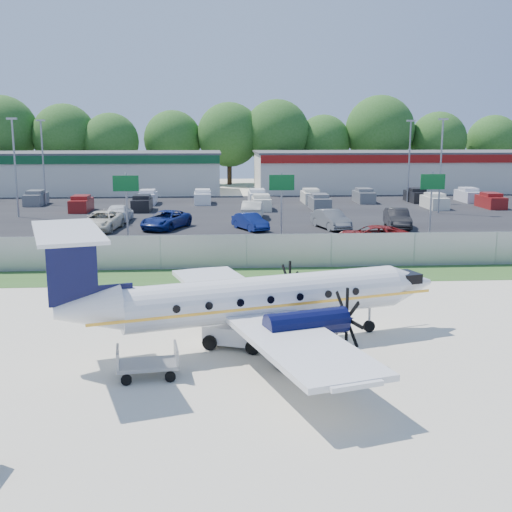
{
  "coord_description": "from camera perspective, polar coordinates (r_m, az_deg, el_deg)",
  "views": [
    {
      "loc": [
        -1.97,
        -22.71,
        7.94
      ],
      "look_at": [
        0.0,
        6.0,
        2.3
      ],
      "focal_mm": 45.0,
      "sensor_mm": 36.0,
      "label": 1
    }
  ],
  "objects": [
    {
      "name": "ground",
      "position": [
        24.14,
        0.99,
        -8.12
      ],
      "size": [
        170.0,
        170.0,
        0.0
      ],
      "primitive_type": "plane",
      "color": "beige",
      "rests_on": "ground"
    },
    {
      "name": "grass_verge",
      "position": [
        35.66,
        -0.66,
        -1.76
      ],
      "size": [
        170.0,
        4.0,
        0.02
      ],
      "primitive_type": "cube",
      "color": "#2D561E",
      "rests_on": "ground"
    },
    {
      "name": "access_road",
      "position": [
        42.5,
        -1.2,
        0.34
      ],
      "size": [
        170.0,
        8.0,
        0.02
      ],
      "primitive_type": "cube",
      "color": "black",
      "rests_on": "ground"
    },
    {
      "name": "parking_lot",
      "position": [
        63.24,
        -2.12,
        3.88
      ],
      "size": [
        170.0,
        32.0,
        0.02
      ],
      "primitive_type": "cube",
      "color": "black",
      "rests_on": "ground"
    },
    {
      "name": "perimeter_fence",
      "position": [
        37.41,
        -0.84,
        0.4
      ],
      "size": [
        120.0,
        0.06,
        1.99
      ],
      "color": "gray",
      "rests_on": "ground"
    },
    {
      "name": "building_west",
      "position": [
        87.67,
        -18.62,
        7.05
      ],
      "size": [
        46.4,
        12.4,
        5.24
      ],
      "color": "silver",
      "rests_on": "ground"
    },
    {
      "name": "building_east",
      "position": [
        89.35,
        14.44,
        7.34
      ],
      "size": [
        44.4,
        12.4,
        5.24
      ],
      "color": "silver",
      "rests_on": "ground"
    },
    {
      "name": "sign_left",
      "position": [
        46.22,
        -11.46,
        5.5
      ],
      "size": [
        1.8,
        0.26,
        5.0
      ],
      "color": "gray",
      "rests_on": "ground"
    },
    {
      "name": "sign_mid",
      "position": [
        46.09,
        2.29,
        5.7
      ],
      "size": [
        1.8,
        0.26,
        5.0
      ],
      "color": "gray",
      "rests_on": "ground"
    },
    {
      "name": "sign_right",
      "position": [
        48.53,
        15.38,
        5.58
      ],
      "size": [
        1.8,
        0.26,
        5.0
      ],
      "color": "gray",
      "rests_on": "ground"
    },
    {
      "name": "light_pole_nw",
      "position": [
        63.39,
        -20.66,
        7.94
      ],
      "size": [
        0.9,
        0.35,
        9.09
      ],
      "color": "gray",
      "rests_on": "ground"
    },
    {
      "name": "light_pole_ne",
      "position": [
        64.62,
        16.12,
        8.26
      ],
      "size": [
        0.9,
        0.35,
        9.09
      ],
      "color": "gray",
      "rests_on": "ground"
    },
    {
      "name": "light_pole_sw",
      "position": [
        73.02,
        -18.43,
        8.41
      ],
      "size": [
        0.9,
        0.35,
        9.09
      ],
      "color": "gray",
      "rests_on": "ground"
    },
    {
      "name": "light_pole_se",
      "position": [
        74.09,
        13.48,
        8.7
      ],
      "size": [
        0.9,
        0.35,
        9.09
      ],
      "color": "gray",
      "rests_on": "ground"
    },
    {
      "name": "tree_line",
      "position": [
        97.05,
        -2.77,
        6.39
      ],
      "size": [
        112.0,
        6.0,
        14.0
      ],
      "primitive_type": null,
      "color": "#245418",
      "rests_on": "ground"
    },
    {
      "name": "aircraft",
      "position": [
        23.76,
        0.12,
        -3.79
      ],
      "size": [
        15.58,
        15.21,
        4.76
      ],
      "color": "silver",
      "rests_on": "ground"
    },
    {
      "name": "pushback_tug",
      "position": [
        24.09,
        -1.39,
        -6.65
      ],
      "size": [
        2.69,
        2.36,
        1.26
      ],
      "color": "silver",
      "rests_on": "ground"
    },
    {
      "name": "baggage_cart_far",
      "position": [
        21.48,
        -9.62,
        -9.39
      ],
      "size": [
        2.12,
        1.44,
        1.04
      ],
      "color": "gray",
      "rests_on": "ground"
    },
    {
      "name": "cone_starboard_wing",
      "position": [
        34.14,
        6.23,
        -1.92
      ],
      "size": [
        0.44,
        0.44,
        0.62
      ],
      "color": "#F16107",
      "rests_on": "ground"
    },
    {
      "name": "road_car_mid",
      "position": [
        45.1,
        10.18,
        0.78
      ],
      "size": [
        5.68,
        3.12,
        1.51
      ],
      "primitive_type": "imported",
      "rotation": [
        0.0,
        0.0,
        -1.69
      ],
      "color": "maroon",
      "rests_on": "ground"
    },
    {
      "name": "parked_car_a",
      "position": [
        53.28,
        -13.55,
        2.21
      ],
      "size": [
        3.19,
        5.82,
        1.55
      ],
      "primitive_type": "imported",
      "rotation": [
        0.0,
        0.0,
        -0.12
      ],
      "color": "beige",
      "rests_on": "ground"
    },
    {
      "name": "parked_car_b",
      "position": [
        53.17,
        -7.99,
        2.4
      ],
      "size": [
        4.44,
        5.95,
        1.5
      ],
      "primitive_type": "imported",
      "rotation": [
        0.0,
        0.0,
        -0.41
      ],
      "color": "navy",
      "rests_on": "ground"
    },
    {
      "name": "parked_car_c",
      "position": [
        52.15,
        -0.52,
        2.33
      ],
      "size": [
        3.03,
        4.35,
        1.36
      ],
      "primitive_type": "imported",
      "rotation": [
        0.0,
        0.0,
        0.43
      ],
      "color": "navy",
      "rests_on": "ground"
    },
    {
      "name": "parked_car_d",
      "position": [
        53.08,
        6.66,
        2.42
      ],
      "size": [
        2.8,
        5.02,
        1.57
      ],
      "primitive_type": "imported",
      "rotation": [
        0.0,
        0.0,
        0.25
      ],
      "color": "#595B5E",
      "rests_on": "ground"
    },
    {
      "name": "parked_car_e",
      "position": [
        54.38,
        12.41,
        2.44
      ],
      "size": [
        2.33,
        5.11,
        1.62
      ],
      "primitive_type": "imported",
      "rotation": [
        0.0,
        0.0,
        -0.13
      ],
      "color": "black",
      "rests_on": "ground"
    },
    {
      "name": "parked_car_f",
      "position": [
        58.33,
        -12.07,
        3.02
      ],
      "size": [
        2.16,
        5.19,
        1.5
      ],
      "primitive_type": "imported",
      "rotation": [
        0.0,
        0.0,
        3.13
      ],
      "color": "silver",
      "rests_on": "ground"
    },
    {
      "name": "parked_car_g",
      "position": [
        58.88,
        -0.29,
        3.34
      ],
      "size": [
        2.42,
        5.23,
        1.66
      ],
      "primitive_type": "imported",
      "rotation": [
        0.0,
        0.0,
        3.01
      ],
      "color": "beige",
      "rests_on": "ground"
    },
    {
      "name": "far_parking_rows",
      "position": [
        68.2,
        -2.25,
        4.4
      ],
      "size": [
        56.0,
        10.0,
        1.6
      ],
      "primitive_type": null,
      "color": "gray",
      "rests_on": "ground"
    }
  ]
}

